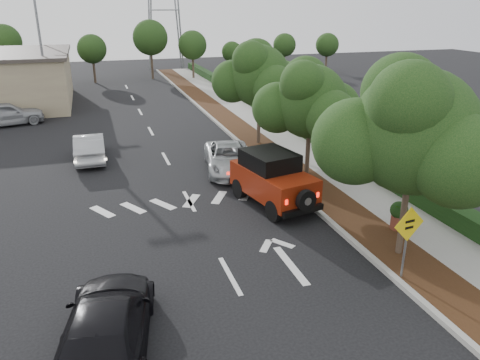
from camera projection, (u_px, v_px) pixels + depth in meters
name	position (u px, v px, depth m)	size (l,w,h in m)	color
ground	(230.00, 276.00, 14.19)	(120.00, 120.00, 0.00)	black
curb	(248.00, 150.00, 26.16)	(0.20, 70.00, 0.15)	#9E9B93
planting_strip	(264.00, 148.00, 26.45)	(1.80, 70.00, 0.12)	black
sidewalk	(295.00, 145.00, 26.99)	(2.00, 70.00, 0.12)	gray
hedge	(317.00, 138.00, 27.27)	(0.80, 70.00, 0.80)	black
transmission_tower	(167.00, 69.00, 58.65)	(7.00, 4.00, 28.00)	slate
street_tree_near	(398.00, 255.00, 15.33)	(3.80, 3.80, 5.92)	black
street_tree_mid	(306.00, 182.00, 21.57)	(3.20, 3.20, 5.32)	black
street_tree_far	(258.00, 145.00, 27.36)	(3.40, 3.40, 5.62)	black
light_pole_a	(51.00, 112.00, 35.50)	(2.00, 0.22, 9.00)	slate
light_pole_b	(47.00, 87.00, 45.90)	(2.00, 0.22, 9.00)	slate
red_jeep	(271.00, 178.00, 18.97)	(2.64, 4.45, 2.19)	black
silver_suv_ahead	(229.00, 158.00, 22.84)	(2.20, 4.76, 1.32)	#A8ACB0
black_suv_oncoming	(107.00, 326.00, 10.88)	(2.00, 4.92, 1.43)	black
silver_sedan_oncoming	(90.00, 147.00, 24.45)	(1.49, 4.27, 1.41)	#9C9FA4
parked_suv	(6.00, 114.00, 31.36)	(1.89, 4.69, 1.60)	#999BA0
speed_hump_sign	(408.00, 233.00, 13.40)	(1.06, 0.15, 2.27)	slate
terracotta_planter	(399.00, 213.00, 16.69)	(0.63, 0.63, 1.10)	brown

